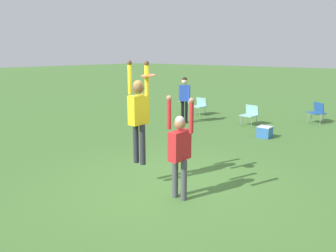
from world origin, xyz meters
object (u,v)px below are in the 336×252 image
(frisbee, at_px, (148,76))
(cooler_box, at_px, (265,132))
(person_jumping, at_px, (139,110))
(camping_chair_3, at_px, (250,113))
(camping_chair_2, at_px, (200,105))
(camping_chair_4, at_px, (317,111))
(person_defending, at_px, (180,147))
(person_spectator_near, at_px, (184,95))

(frisbee, bearing_deg, cooler_box, 88.86)
(person_jumping, height_order, camping_chair_3, person_jumping)
(camping_chair_2, xyz_separation_m, cooler_box, (3.95, -2.00, -0.27))
(camping_chair_3, relative_size, camping_chair_4, 0.93)
(person_defending, relative_size, camping_chair_3, 2.57)
(person_defending, distance_m, person_spectator_near, 7.00)
(person_jumping, height_order, camping_chair_4, person_jumping)
(camping_chair_3, bearing_deg, person_defending, 111.71)
(camping_chair_2, height_order, camping_chair_3, camping_chair_2)
(person_spectator_near, bearing_deg, camping_chair_3, -2.40)
(camping_chair_3, bearing_deg, camping_chair_4, -125.61)
(person_defending, height_order, camping_chair_3, person_defending)
(person_spectator_near, distance_m, cooler_box, 3.58)
(person_spectator_near, bearing_deg, person_defending, -86.32)
(person_defending, relative_size, person_spectator_near, 1.09)
(camping_chair_4, relative_size, person_spectator_near, 0.45)
(person_defending, height_order, camping_chair_4, person_defending)
(frisbee, relative_size, cooler_box, 0.64)
(person_defending, bearing_deg, camping_chair_3, -163.68)
(camping_chair_4, bearing_deg, person_spectator_near, 75.00)
(camping_chair_3, height_order, cooler_box, camping_chair_3)
(camping_chair_4, xyz_separation_m, cooler_box, (-0.65, -3.53, -0.30))
(person_jumping, distance_m, frisbee, 0.79)
(person_defending, bearing_deg, cooler_box, -172.11)
(person_defending, distance_m, camping_chair_2, 8.81)
(camping_chair_3, distance_m, cooler_box, 1.93)
(camping_chair_2, height_order, cooler_box, camping_chair_2)
(camping_chair_3, bearing_deg, person_jumping, 103.20)
(person_spectator_near, bearing_deg, cooler_box, -35.21)
(person_jumping, relative_size, camping_chair_3, 2.77)
(person_jumping, relative_size, cooler_box, 5.04)
(person_defending, height_order, frisbee, frisbee)
(frisbee, relative_size, camping_chair_4, 0.33)
(camping_chair_2, relative_size, camping_chair_4, 0.93)
(person_jumping, xyz_separation_m, camping_chair_2, (-3.52, 7.47, -1.14))
(camping_chair_3, relative_size, person_spectator_near, 0.42)
(person_defending, distance_m, frisbee, 1.49)
(person_jumping, distance_m, cooler_box, 5.67)
(camping_chair_4, bearing_deg, frisbee, 120.96)
(person_spectator_near, bearing_deg, camping_chair_4, 7.06)
(camping_chair_3, bearing_deg, cooler_box, 136.91)
(person_defending, distance_m, camping_chair_3, 7.22)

